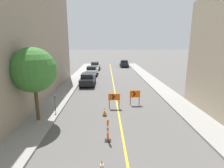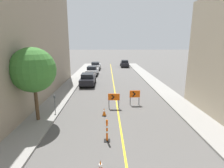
{
  "view_description": "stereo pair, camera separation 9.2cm",
  "coord_description": "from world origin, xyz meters",
  "views": [
    {
      "loc": [
        -0.94,
        2.51,
        5.46
      ],
      "look_at": [
        -0.33,
        21.41,
        1.0
      ],
      "focal_mm": 28.0,
      "sensor_mm": 36.0,
      "label": 1
    },
    {
      "loc": [
        -0.84,
        2.5,
        5.46
      ],
      "look_at": [
        -0.33,
        21.41,
        1.0
      ],
      "focal_mm": 28.0,
      "sensor_mm": 36.0,
      "label": 2
    }
  ],
  "objects": [
    {
      "name": "street_tree_left_near",
      "position": [
        -5.81,
        14.21,
        3.69
      ],
      "size": [
        3.02,
        3.02,
        5.08
      ],
      "color": "#4C3823",
      "rests_on": "sidewalk_left"
    },
    {
      "name": "sidewalk_left",
      "position": [
        -5.71,
        24.45,
        0.06
      ],
      "size": [
        2.11,
        48.9,
        0.13
      ],
      "color": "gray",
      "rests_on": "ground_plane"
    },
    {
      "name": "parked_car_curb_near",
      "position": [
        -3.42,
        25.12,
        0.8
      ],
      "size": [
        1.94,
        4.32,
        1.59
      ],
      "rotation": [
        0.0,
        0.0,
        0.01
      ],
      "color": "black",
      "rests_on": "ground_plane"
    },
    {
      "name": "delineator_post_rear",
      "position": [
        -0.89,
        11.48,
        0.58
      ],
      "size": [
        0.35,
        0.35,
        1.31
      ],
      "color": "black",
      "rests_on": "ground_plane"
    },
    {
      "name": "parked_car_curb_far",
      "position": [
        -3.28,
        39.11,
        0.8
      ],
      "size": [
        1.95,
        4.36,
        1.59
      ],
      "rotation": [
        0.0,
        0.0,
        -0.04
      ],
      "color": "#B7B7BC",
      "rests_on": "ground_plane"
    },
    {
      "name": "parked_car_opposite_side",
      "position": [
        3.19,
        43.13,
        0.8
      ],
      "size": [
        2.03,
        4.39,
        1.59
      ],
      "rotation": [
        0.0,
        0.0,
        -0.05
      ],
      "color": "black",
      "rests_on": "ground_plane"
    },
    {
      "name": "parked_car_curb_mid",
      "position": [
        -3.44,
        32.36,
        0.8
      ],
      "size": [
        2.02,
        4.39,
        1.59
      ],
      "rotation": [
        0.0,
        0.0,
        -0.05
      ],
      "color": "#B7B7BC",
      "rests_on": "ground_plane"
    },
    {
      "name": "arrow_barricade_primary",
      "position": [
        -0.31,
        16.61,
        0.93
      ],
      "size": [
        0.99,
        0.12,
        1.29
      ],
      "rotation": [
        0.0,
        0.0,
        -0.06
      ],
      "color": "#EF560C",
      "rests_on": "ground_plane"
    },
    {
      "name": "lane_stripe",
      "position": [
        0.0,
        24.45,
        0.0
      ],
      "size": [
        0.12,
        48.9,
        0.01
      ],
      "color": "gold",
      "rests_on": "ground_plane"
    },
    {
      "name": "sidewalk_right",
      "position": [
        5.71,
        24.45,
        0.06
      ],
      "size": [
        2.11,
        48.9,
        0.13
      ],
      "color": "gray",
      "rests_on": "ground_plane"
    },
    {
      "name": "arrow_barricade_secondary",
      "position": [
        1.59,
        17.39,
        0.95
      ],
      "size": [
        0.93,
        0.11,
        1.34
      ],
      "rotation": [
        0.0,
        0.0,
        0.05
      ],
      "color": "#EF560C",
      "rests_on": "ground_plane"
    },
    {
      "name": "traffic_cone_third",
      "position": [
        -1.1,
        15.05,
        0.31
      ],
      "size": [
        0.33,
        0.33,
        0.64
      ],
      "color": "black",
      "rests_on": "ground_plane"
    },
    {
      "name": "parking_meter_far_curb",
      "position": [
        -5.0,
        15.65,
        1.1
      ],
      "size": [
        0.12,
        0.11,
        1.39
      ],
      "color": "#4C4C51",
      "rests_on": "sidewalk_left"
    },
    {
      "name": "traffic_cone_second",
      "position": [
        -1.16,
        8.85,
        0.36
      ],
      "size": [
        0.34,
        0.34,
        0.72
      ],
      "color": "black",
      "rests_on": "ground_plane"
    }
  ]
}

